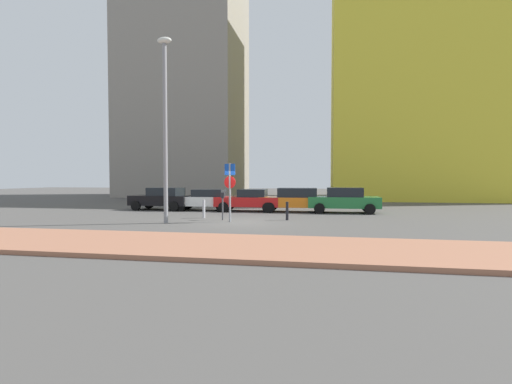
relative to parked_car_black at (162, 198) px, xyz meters
The scene contains 14 objects.
ground_plane 8.88m from the parked_car_black, 40.45° to the right, with size 120.00×120.00×0.00m, color #4C4947.
sidewalk_brick 14.33m from the parked_car_black, 61.93° to the right, with size 40.00×4.07×0.14m, color #9E664C.
parked_car_black is the anchor object (origin of this frame).
parked_car_white 2.99m from the parked_car_black, ahead, with size 4.10×2.17×1.41m.
parked_car_red 5.98m from the parked_car_black, ahead, with size 4.19×2.08×1.44m.
parked_car_orange 9.02m from the parked_car_black, ahead, with size 4.52×1.95×1.53m.
parked_car_green 12.02m from the parked_car_black, ahead, with size 4.34×1.95×1.57m.
parking_sign_post 8.70m from the parked_car_black, 43.38° to the right, with size 0.59×0.15×2.88m.
parking_meter 7.70m from the parked_car_black, 42.27° to the right, with size 0.18×0.14×1.42m.
street_lamp 8.80m from the parked_car_black, 64.02° to the right, with size 0.70×0.36×8.78m.
traffic_bollard_near 6.29m from the parked_car_black, 45.04° to the right, with size 0.15×0.15×0.98m, color #B7B7BC.
traffic_bollard_mid 10.08m from the parked_car_black, 27.26° to the right, with size 0.14×0.14×0.94m, color black.
building_colorful_midrise 30.78m from the parked_car_black, 42.18° to the left, with size 17.94×14.67×28.29m, color gold.
building_under_construction 23.49m from the parked_car_black, 106.79° to the left, with size 13.53×10.91×25.66m, color gray.
Camera 1 is at (4.11, -17.80, 2.15)m, focal length 26.07 mm.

